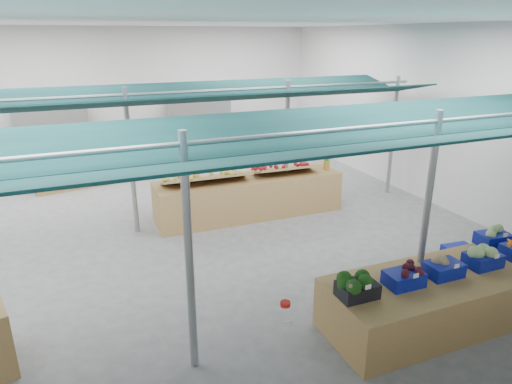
% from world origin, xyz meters
% --- Properties ---
extents(floor, '(13.00, 13.00, 0.00)m').
position_xyz_m(floor, '(0.00, 0.00, 0.00)').
color(floor, '#5E5E60').
rests_on(floor, ground).
extents(hall, '(13.00, 13.00, 13.00)m').
position_xyz_m(hall, '(0.00, 1.44, 2.65)').
color(hall, silver).
rests_on(hall, ground).
extents(pole_grid, '(10.00, 4.60, 3.00)m').
position_xyz_m(pole_grid, '(0.75, -1.75, 1.81)').
color(pole_grid, gray).
rests_on(pole_grid, floor).
extents(awnings, '(9.50, 7.08, 0.30)m').
position_xyz_m(awnings, '(0.75, -1.75, 2.78)').
color(awnings, black).
rests_on(awnings, pole_grid).
extents(back_shelving_left, '(2.00, 0.50, 2.00)m').
position_xyz_m(back_shelving_left, '(-2.50, 6.00, 1.00)').
color(back_shelving_left, '#B23F33').
rests_on(back_shelving_left, floor).
extents(back_shelving_right, '(2.00, 0.50, 2.00)m').
position_xyz_m(back_shelving_right, '(2.00, 6.00, 1.00)').
color(back_shelving_right, '#B23F33').
rests_on(back_shelving_right, floor).
extents(veg_counter, '(3.82, 1.30, 0.74)m').
position_xyz_m(veg_counter, '(2.71, -4.45, 0.37)').
color(veg_counter, olive).
rests_on(veg_counter, floor).
extents(fruit_counter, '(4.26, 1.06, 0.91)m').
position_xyz_m(fruit_counter, '(1.54, 0.41, 0.46)').
color(fruit_counter, olive).
rests_on(fruit_counter, floor).
extents(far_counter, '(4.85, 1.80, 0.86)m').
position_xyz_m(far_counter, '(-0.78, 4.56, 0.43)').
color(far_counter, olive).
rests_on(far_counter, floor).
extents(crate_stack, '(0.52, 0.39, 0.58)m').
position_xyz_m(crate_stack, '(3.72, -3.59, 0.29)').
color(crate_stack, navy).
rests_on(crate_stack, floor).
extents(vendor_left, '(0.62, 0.41, 1.70)m').
position_xyz_m(vendor_left, '(0.34, 1.51, 0.85)').
color(vendor_left, '#183A9F').
rests_on(vendor_left, floor).
extents(vendor_right, '(0.83, 0.65, 1.70)m').
position_xyz_m(vendor_right, '(2.14, 1.51, 0.85)').
color(vendor_right, maroon).
rests_on(vendor_right, floor).
extents(crate_broccoli, '(0.51, 0.41, 0.35)m').
position_xyz_m(crate_broccoli, '(1.07, -4.43, 0.90)').
color(crate_broccoli, black).
rests_on(crate_broccoli, veg_counter).
extents(crate_beets, '(0.51, 0.41, 0.29)m').
position_xyz_m(crate_beets, '(1.81, -4.44, 0.87)').
color(crate_beets, navy).
rests_on(crate_beets, veg_counter).
extents(crate_celeriac, '(0.51, 0.41, 0.31)m').
position_xyz_m(crate_celeriac, '(2.50, -4.45, 0.89)').
color(crate_celeriac, navy).
rests_on(crate_celeriac, veg_counter).
extents(crate_cabbage, '(0.51, 0.41, 0.35)m').
position_xyz_m(crate_cabbage, '(3.24, -4.45, 0.90)').
color(crate_cabbage, navy).
rests_on(crate_cabbage, veg_counter).
extents(sparrow, '(0.12, 0.09, 0.11)m').
position_xyz_m(sparrow, '(0.90, -4.56, 0.99)').
color(sparrow, brown).
rests_on(sparrow, crate_broccoli).
extents(pole_ribbon, '(0.12, 0.12, 0.28)m').
position_xyz_m(pole_ribbon, '(-0.11, -4.73, 1.08)').
color(pole_ribbon, red).
rests_on(pole_ribbon, pole_grid).
extents(apple_heap_yellow, '(1.92, 0.74, 0.27)m').
position_xyz_m(apple_heap_yellow, '(0.52, 0.32, 1.08)').
color(apple_heap_yellow, '#997247').
rests_on(apple_heap_yellow, fruit_counter).
extents(apple_heap_red, '(1.52, 0.73, 0.27)m').
position_xyz_m(apple_heap_red, '(2.40, 0.30, 1.08)').
color(apple_heap_red, '#997247').
rests_on(apple_heap_red, fruit_counter).
extents(pineapple, '(0.14, 0.14, 0.39)m').
position_xyz_m(pineapple, '(3.46, 0.29, 1.09)').
color(pineapple, '#8C6019').
rests_on(pineapple, fruit_counter).
extents(crate_extra, '(0.53, 0.43, 0.32)m').
position_xyz_m(crate_extra, '(3.98, -3.99, 0.89)').
color(crate_extra, navy).
rests_on(crate_extra, veg_counter).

